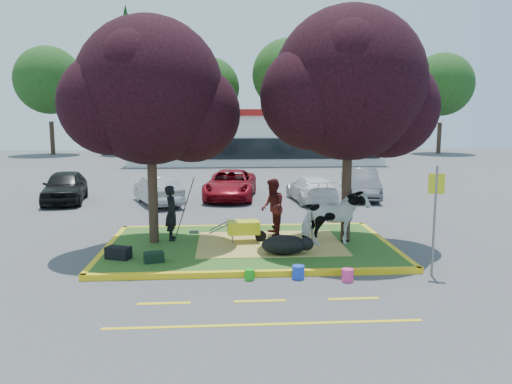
{
  "coord_description": "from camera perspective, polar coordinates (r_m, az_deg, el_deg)",
  "views": [
    {
      "loc": [
        -0.76,
        -14.18,
        3.84
      ],
      "look_at": [
        0.23,
        0.5,
        1.61
      ],
      "focal_mm": 35.0,
      "sensor_mm": 36.0,
      "label": 1
    }
  ],
  "objects": [
    {
      "name": "gear_bag_green",
      "position": [
        13.1,
        -11.59,
        -7.31
      ],
      "size": [
        0.56,
        0.43,
        0.26
      ],
      "primitive_type": "cube",
      "rotation": [
        0.0,
        0.0,
        0.26
      ],
      "color": "black",
      "rests_on": "median_island"
    },
    {
      "name": "fire_lane_stripe_a",
      "position": [
        10.76,
        -10.48,
        -12.4
      ],
      "size": [
        1.1,
        0.12,
        0.01
      ],
      "primitive_type": "cube",
      "color": "yellow",
      "rests_on": "ground"
    },
    {
      "name": "curb_far",
      "position": [
        17.19,
        -1.25,
        -4.03
      ],
      "size": [
        8.3,
        0.16,
        0.15
      ],
      "primitive_type": "cube",
      "color": "yellow",
      "rests_on": "ground"
    },
    {
      "name": "calf",
      "position": [
        13.5,
        3.25,
        -6.06
      ],
      "size": [
        1.25,
        0.72,
        0.54
      ],
      "primitive_type": "ellipsoid",
      "rotation": [
        0.0,
        0.0,
        0.02
      ],
      "color": "black",
      "rests_on": "median_island"
    },
    {
      "name": "curb_near",
      "position": [
        12.22,
        -0.12,
        -9.32
      ],
      "size": [
        8.3,
        0.16,
        0.15
      ],
      "primitive_type": "cube",
      "color": "yellow",
      "rests_on": "ground"
    },
    {
      "name": "cow",
      "position": [
        14.49,
        8.95,
        -2.99
      ],
      "size": [
        2.06,
        1.38,
        1.6
      ],
      "primitive_type": "imported",
      "rotation": [
        0.0,
        0.0,
        1.87
      ],
      "color": "white",
      "rests_on": "median_island"
    },
    {
      "name": "sign_post",
      "position": [
        12.64,
        19.79,
        -1.74
      ],
      "size": [
        0.36,
        0.17,
        2.69
      ],
      "rotation": [
        0.0,
        0.0,
        -0.38
      ],
      "color": "slate",
      "rests_on": "ground"
    },
    {
      "name": "median_island",
      "position": [
        14.69,
        -0.79,
        -6.22
      ],
      "size": [
        8.0,
        5.0,
        0.15
      ],
      "primitive_type": "cube",
      "color": "#245219",
      "rests_on": "ground"
    },
    {
      "name": "car_red",
      "position": [
        23.55,
        -2.93,
        0.87
      ],
      "size": [
        2.77,
        5.04,
        1.34
      ],
      "primitive_type": "imported",
      "rotation": [
        0.0,
        0.0,
        -0.12
      ],
      "color": "maroon",
      "rests_on": "ground"
    },
    {
      "name": "fire_lane_stripe_b",
      "position": [
        10.72,
        0.46,
        -12.34
      ],
      "size": [
        1.1,
        0.12,
        0.01
      ],
      "primitive_type": "cube",
      "color": "yellow",
      "rests_on": "ground"
    },
    {
      "name": "car_silver",
      "position": [
        22.34,
        -11.17,
        0.2
      ],
      "size": [
        2.69,
        4.04,
        1.26
      ],
      "primitive_type": "imported",
      "rotation": [
        0.0,
        0.0,
        3.53
      ],
      "color": "gray",
      "rests_on": "ground"
    },
    {
      "name": "wheelbarrow",
      "position": [
        14.77,
        -1.41,
        -4.09
      ],
      "size": [
        1.7,
        0.62,
        0.64
      ],
      "rotation": [
        0.0,
        0.0,
        0.06
      ],
      "color": "black",
      "rests_on": "median_island"
    },
    {
      "name": "curb_right",
      "position": [
        15.45,
        14.58,
        -5.76
      ],
      "size": [
        0.16,
        5.3,
        0.15
      ],
      "primitive_type": "cube",
      "color": "yellow",
      "rests_on": "ground"
    },
    {
      "name": "bucket_green",
      "position": [
        11.98,
        -0.74,
        -9.41
      ],
      "size": [
        0.32,
        0.32,
        0.26
      ],
      "primitive_type": "cylinder",
      "rotation": [
        0.0,
        0.0,
        0.4
      ],
      "color": "#19A81A",
      "rests_on": "ground"
    },
    {
      "name": "fire_lane_stripe_c",
      "position": [
        11.04,
        11.09,
        -11.87
      ],
      "size": [
        1.1,
        0.12,
        0.01
      ],
      "primitive_type": "cube",
      "color": "yellow",
      "rests_on": "ground"
    },
    {
      "name": "ground",
      "position": [
        14.71,
        -0.79,
        -6.51
      ],
      "size": [
        90.0,
        90.0,
        0.0
      ],
      "primitive_type": "plane",
      "color": "#424244",
      "rests_on": "ground"
    },
    {
      "name": "car_grey",
      "position": [
        24.12,
        11.83,
        0.97
      ],
      "size": [
        2.13,
        4.46,
        1.41
      ],
      "primitive_type": "imported",
      "rotation": [
        0.0,
        0.0,
        -0.15
      ],
      "color": "#525359",
      "rests_on": "ground"
    },
    {
      "name": "curb_left",
      "position": [
        15.04,
        -16.6,
        -6.24
      ],
      "size": [
        0.16,
        5.3,
        0.15
      ],
      "primitive_type": "cube",
      "color": "yellow",
      "rests_on": "ground"
    },
    {
      "name": "gear_bag_dark",
      "position": [
        13.62,
        -15.45,
        -6.71
      ],
      "size": [
        0.71,
        0.54,
        0.32
      ],
      "primitive_type": "cube",
      "rotation": [
        0.0,
        0.0,
        -0.36
      ],
      "color": "black",
      "rests_on": "median_island"
    },
    {
      "name": "retail_building",
      "position": [
        42.28,
        -0.13,
        6.46
      ],
      "size": [
        20.4,
        8.4,
        4.4
      ],
      "color": "silver",
      "rests_on": "ground"
    },
    {
      "name": "handler",
      "position": [
        15.19,
        -9.61,
        -2.36
      ],
      "size": [
        0.43,
        0.62,
        1.65
      ],
      "primitive_type": "imported",
      "rotation": [
        0.0,
        0.0,
        1.62
      ],
      "color": "black",
      "rests_on": "median_island"
    },
    {
      "name": "tree_purple_left",
      "position": [
        14.71,
        -11.97,
        10.47
      ],
      "size": [
        5.06,
        4.2,
        6.51
      ],
      "color": "black",
      "rests_on": "median_island"
    },
    {
      "name": "bucket_pink",
      "position": [
        12.07,
        10.42,
        -9.33
      ],
      "size": [
        0.3,
        0.3,
        0.3
      ],
      "primitive_type": "cylinder",
      "rotation": [
        0.0,
        0.0,
        0.09
      ],
      "color": "#F63689",
      "rests_on": "ground"
    },
    {
      "name": "car_black",
      "position": [
        24.08,
        -21.0,
        0.59
      ],
      "size": [
        2.32,
        4.42,
        1.43
      ],
      "primitive_type": "imported",
      "rotation": [
        0.0,
        0.0,
        0.15
      ],
      "color": "black",
      "rests_on": "ground"
    },
    {
      "name": "treeline",
      "position": [
        51.97,
        -1.72,
        12.91
      ],
      "size": [
        46.58,
        7.8,
        14.63
      ],
      "color": "black",
      "rests_on": "ground"
    },
    {
      "name": "fire_lane_long",
      "position": [
        9.61,
        1.02,
        -14.9
      ],
      "size": [
        6.0,
        0.1,
        0.01
      ],
      "primitive_type": "cube",
      "color": "yellow",
      "rests_on": "ground"
    },
    {
      "name": "bucket_blue",
      "position": [
        12.09,
        4.84,
        -9.12
      ],
      "size": [
        0.38,
        0.38,
        0.32
      ],
      "primitive_type": "cylinder",
      "rotation": [
        0.0,
        0.0,
        -0.35
      ],
      "color": "blue",
      "rests_on": "ground"
    },
    {
      "name": "visitor_a",
      "position": [
        15.53,
        1.91,
        -1.75
      ],
      "size": [
        0.74,
        0.92,
        1.79
      ],
      "primitive_type": "imported",
      "rotation": [
        0.0,
        0.0,
        -1.49
      ],
      "color": "#401212",
      "rests_on": "median_island"
    },
    {
      "name": "visitor_b",
      "position": [
        16.63,
        2.36,
        -2.12
      ],
      "size": [
        0.39,
        0.73,
        1.18
      ],
      "primitive_type": "imported",
      "rotation": [
        0.0,
        0.0,
        -1.42
      ],
      "color": "black",
      "rests_on": "median_island"
    },
    {
      "name": "straw_bedding",
      "position": [
        14.71,
        1.56,
        -5.88
      ],
      "size": [
        4.2,
        3.0,
        0.01
      ],
      "primitive_type": "cube",
      "color": "tan",
      "rests_on": "median_island"
    },
    {
      "name": "car_white",
      "position": [
        22.8,
        6.33,
        0.38
      ],
      "size": [
        2.03,
        4.22,
        1.19
      ],
      "primitive_type": "imported",
      "rotation": [
        0.0,
        0.0,
        3.23
      ],
      "color": "white",
      "rests_on": "ground"
    },
    {
      "name": "tree_purple_right",
      "position": [
        14.84,
        10.7,
        11.27
      ],
      "size": [
        5.3,
        4.4,
        6.82
      ],
      "color": "black",
      "rests_on": "median_island"
    }
  ]
}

